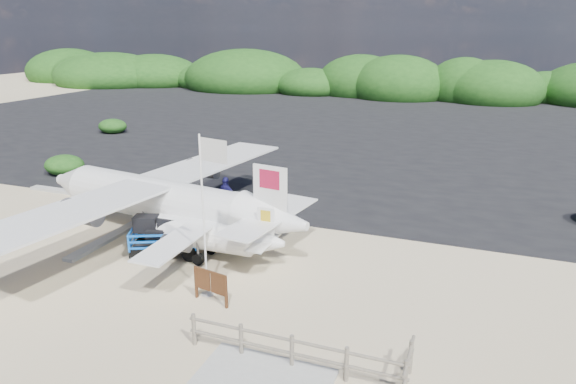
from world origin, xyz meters
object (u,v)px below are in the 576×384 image
Objects in this scene: signboard at (212,303)px; aircraft_small at (225,118)px; aircraft_large at (478,166)px; flagpole at (208,294)px; crew_c at (226,197)px; crew_a at (143,203)px; baggage_cart at (167,256)px; crew_b at (219,214)px.

signboard is 0.22× the size of aircraft_small.
aircraft_small is at bearing -15.75° from aircraft_large.
flagpole is 7.84m from crew_c.
aircraft_small reaches higher than signboard.
flagpole is 23.25m from aircraft_large.
aircraft_small is (-16.43, 32.87, 0.00)m from flagpole.
signboard is at bearing 78.99° from aircraft_large.
signboard is 23.55m from aircraft_large.
flagpole is 3.83× the size of signboard.
aircraft_large is at bearing -130.50° from crew_a.
crew_a is at bearing 112.54° from baggage_cart.
signboard is 6.14m from crew_b.
signboard is 0.75× the size of crew_c.
signboard is at bearing 127.80° from crew_c.
crew_b is at bearing 66.43° from aircraft_large.
crew_a is 1.00× the size of crew_b.
crew_a and crew_b have the same top height.
crew_b is (4.09, -0.11, 0.00)m from crew_a.
aircraft_large reaches higher than aircraft_small.
crew_a is at bearing -3.63° from crew_b.
crew_a is 29.57m from aircraft_small.
baggage_cart is 1.96× the size of signboard.
crew_a reaches higher than signboard.
baggage_cart is 1.46× the size of crew_c.
aircraft_small reaches higher than baggage_cart.
crew_a is 0.11× the size of aircraft_large.
baggage_cart is 0.51× the size of flagpole.
crew_b is 0.11× the size of aircraft_large.
aircraft_large is at bearing 154.96° from aircraft_small.
baggage_cart is at bearing 112.72° from aircraft_small.
signboard is at bearing -61.59° from baggage_cart.
crew_b is (-2.60, 5.49, 0.93)m from signboard.
aircraft_small is at bearing 116.55° from flagpole.
crew_b reaches higher than signboard.
aircraft_small is (-13.33, 30.71, 0.00)m from baggage_cart.
crew_c is at bearing 112.39° from flagpole.
signboard is 0.79× the size of crew_a.
crew_b reaches higher than aircraft_small.
signboard is at bearing 113.26° from crew_b.
flagpole reaches higher than signboard.
crew_c reaches higher than crew_a.
crew_c is (-2.96, 7.19, 0.98)m from flagpole.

